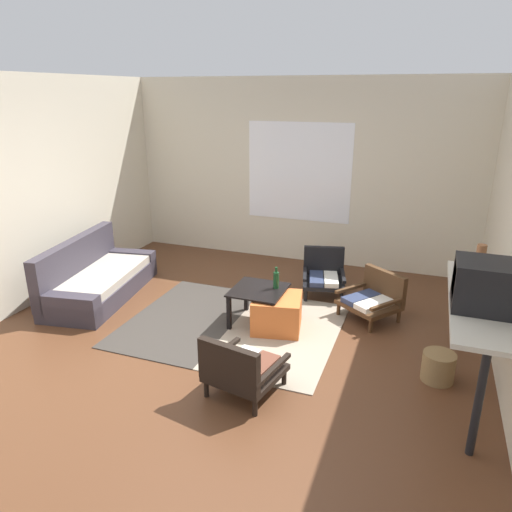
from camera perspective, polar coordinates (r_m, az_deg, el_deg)
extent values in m
plane|color=#56331E|center=(4.90, -4.90, -11.49)|extent=(7.80, 7.80, 0.00)
cube|color=beige|center=(7.18, 5.29, 9.98)|extent=(5.60, 0.12, 2.70)
cube|color=white|center=(7.12, 5.16, 10.00)|extent=(1.56, 0.01, 1.44)
cube|color=beige|center=(6.19, -27.09, 6.46)|extent=(0.12, 6.60, 2.70)
cube|color=#38332D|center=(5.62, -8.36, -7.29)|extent=(1.16, 1.92, 0.01)
cube|color=gray|center=(5.21, 3.10, -9.34)|extent=(1.16, 1.92, 0.01)
cube|color=#38333D|center=(6.38, -17.98, -3.62)|extent=(1.03, 1.85, 0.24)
cube|color=#B2A899|center=(6.31, -17.90, -2.22)|extent=(0.90, 1.66, 0.10)
cube|color=#38333D|center=(6.43, -20.76, -0.78)|extent=(0.42, 1.75, 0.62)
cube|color=#38333D|center=(7.01, -15.01, -0.75)|extent=(0.78, 0.30, 0.36)
cube|color=#38333D|center=(5.75, -21.74, -5.99)|extent=(0.78, 0.30, 0.36)
cube|color=black|center=(5.27, 0.31, -4.09)|extent=(0.58, 0.60, 0.02)
cube|color=black|center=(5.66, -1.18, -4.71)|extent=(0.04, 0.04, 0.40)
cube|color=black|center=(5.51, 3.68, -5.44)|extent=(0.04, 0.04, 0.40)
cube|color=black|center=(5.23, -3.26, -6.86)|extent=(0.04, 0.04, 0.40)
cube|color=black|center=(5.07, 1.97, -7.73)|extent=(0.04, 0.04, 0.40)
cylinder|color=black|center=(5.98, 10.24, -4.92)|extent=(0.04, 0.04, 0.16)
cylinder|color=black|center=(5.97, 5.99, -4.79)|extent=(0.04, 0.04, 0.16)
cylinder|color=black|center=(6.39, 9.99, -3.30)|extent=(0.04, 0.04, 0.16)
cylinder|color=black|center=(6.37, 6.03, -3.17)|extent=(0.04, 0.04, 0.16)
cube|color=black|center=(6.13, 8.11, -3.13)|extent=(0.63, 0.63, 0.05)
cube|color=silver|center=(6.10, 9.00, -2.75)|extent=(0.28, 0.49, 0.06)
cube|color=#2D3856|center=(6.09, 7.28, -2.69)|extent=(0.28, 0.49, 0.06)
cube|color=black|center=(6.27, 8.14, -0.52)|extent=(0.52, 0.20, 0.38)
cube|color=black|center=(6.11, 10.42, -2.20)|extent=(0.17, 0.52, 0.04)
cube|color=black|center=(6.09, 5.89, -2.05)|extent=(0.17, 0.52, 0.04)
cylinder|color=black|center=(4.59, -2.15, -12.58)|extent=(0.04, 0.04, 0.16)
cylinder|color=black|center=(4.38, 3.40, -14.34)|extent=(0.04, 0.04, 0.16)
cylinder|color=black|center=(4.26, -6.00, -15.55)|extent=(0.04, 0.04, 0.16)
cylinder|color=black|center=(4.03, -0.13, -17.72)|extent=(0.04, 0.04, 0.16)
cube|color=black|center=(4.25, -1.23, -13.84)|extent=(0.67, 0.68, 0.05)
cube|color=silver|center=(4.28, -2.24, -12.71)|extent=(0.29, 0.54, 0.06)
cube|color=brown|center=(4.19, 0.11, -13.47)|extent=(0.29, 0.54, 0.06)
cube|color=black|center=(3.95, -3.33, -13.03)|extent=(0.57, 0.18, 0.37)
cube|color=black|center=(4.31, -4.28, -11.52)|extent=(0.15, 0.58, 0.04)
cube|color=black|center=(4.07, 2.01, -13.55)|extent=(0.15, 0.58, 0.04)
cylinder|color=#472D19|center=(5.36, 13.61, -8.21)|extent=(0.04, 0.04, 0.15)
cylinder|color=#472D19|center=(5.67, 9.89, -6.32)|extent=(0.04, 0.04, 0.15)
cylinder|color=#472D19|center=(5.67, 16.78, -6.92)|extent=(0.04, 0.04, 0.15)
cylinder|color=#472D19|center=(5.97, 13.09, -5.22)|extent=(0.04, 0.04, 0.15)
cube|color=#472D19|center=(5.62, 13.41, -5.70)|extent=(0.79, 0.78, 0.05)
cube|color=silver|center=(5.52, 14.08, -5.60)|extent=(0.44, 0.50, 0.06)
cube|color=#2D3856|center=(5.65, 12.56, -4.89)|extent=(0.44, 0.50, 0.06)
cube|color=#472D19|center=(5.71, 15.21, -3.34)|extent=(0.52, 0.41, 0.34)
cube|color=#472D19|center=(5.41, 15.60, -5.58)|extent=(0.35, 0.45, 0.04)
cube|color=#472D19|center=(5.75, 11.54, -3.74)|extent=(0.35, 0.45, 0.04)
cube|color=#D1662D|center=(5.24, 2.53, -6.87)|extent=(0.61, 0.61, 0.39)
cube|color=beige|center=(4.32, 25.30, -4.82)|extent=(0.48, 1.76, 0.04)
cylinder|color=black|center=(3.81, 25.14, -15.83)|extent=(0.06, 0.06, 0.85)
cylinder|color=black|center=(5.25, 24.03, -5.80)|extent=(0.06, 0.06, 0.85)
cube|color=black|center=(4.07, 25.89, -3.19)|extent=(0.47, 0.43, 0.38)
cube|color=black|center=(4.04, 22.76, -2.57)|extent=(0.01, 0.34, 0.27)
cylinder|color=#935B38|center=(4.67, 25.18, -1.48)|extent=(0.18, 0.18, 0.20)
cylinder|color=#935B38|center=(4.62, 25.47, 0.45)|extent=(0.08, 0.08, 0.13)
cylinder|color=#194723|center=(5.27, 2.43, -2.92)|extent=(0.06, 0.06, 0.19)
cylinder|color=#194723|center=(5.22, 2.45, -1.67)|extent=(0.03, 0.03, 0.06)
cylinder|color=olive|center=(4.71, 21.06, -12.33)|extent=(0.29, 0.29, 0.27)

